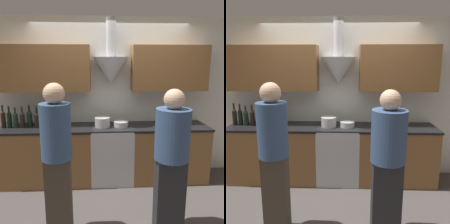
# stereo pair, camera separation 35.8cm
# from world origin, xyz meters

# --- Properties ---
(ground_plane) EXTENTS (12.00, 12.00, 0.00)m
(ground_plane) POSITION_xyz_m (0.00, 0.00, 0.00)
(ground_plane) COLOR #4C4744
(wall_back) EXTENTS (8.40, 0.55, 2.60)m
(wall_back) POSITION_xyz_m (-0.04, 0.61, 1.48)
(wall_back) COLOR silver
(wall_back) RESTS_ON ground_plane
(counter_left) EXTENTS (1.44, 0.62, 0.90)m
(counter_left) POSITION_xyz_m (-1.03, 0.35, 0.45)
(counter_left) COLOR brown
(counter_left) RESTS_ON ground_plane
(counter_right) EXTENTS (1.21, 0.62, 0.90)m
(counter_right) POSITION_xyz_m (0.92, 0.35, 0.45)
(counter_right) COLOR brown
(counter_right) RESTS_ON ground_plane
(stove_range) EXTENTS (0.65, 0.60, 0.90)m
(stove_range) POSITION_xyz_m (0.00, 0.35, 0.46)
(stove_range) COLOR silver
(stove_range) RESTS_ON ground_plane
(wine_bottle_0) EXTENTS (0.07, 0.07, 0.35)m
(wine_bottle_0) POSITION_xyz_m (-1.66, 0.37, 1.05)
(wine_bottle_0) COLOR black
(wine_bottle_0) RESTS_ON counter_left
(wine_bottle_1) EXTENTS (0.07, 0.07, 0.34)m
(wine_bottle_1) POSITION_xyz_m (-1.57, 0.37, 1.04)
(wine_bottle_1) COLOR black
(wine_bottle_1) RESTS_ON counter_left
(wine_bottle_2) EXTENTS (0.07, 0.07, 0.32)m
(wine_bottle_2) POSITION_xyz_m (-1.47, 0.36, 1.04)
(wine_bottle_2) COLOR black
(wine_bottle_2) RESTS_ON counter_left
(wine_bottle_3) EXTENTS (0.07, 0.07, 0.33)m
(wine_bottle_3) POSITION_xyz_m (-1.37, 0.35, 1.04)
(wine_bottle_3) COLOR black
(wine_bottle_3) RESTS_ON counter_left
(wine_bottle_4) EXTENTS (0.08, 0.08, 0.36)m
(wine_bottle_4) POSITION_xyz_m (-1.26, 0.36, 1.05)
(wine_bottle_4) COLOR black
(wine_bottle_4) RESTS_ON counter_left
(wine_bottle_5) EXTENTS (0.08, 0.08, 0.34)m
(wine_bottle_5) POSITION_xyz_m (-1.15, 0.35, 1.04)
(wine_bottle_5) COLOR black
(wine_bottle_5) RESTS_ON counter_left
(wine_bottle_6) EXTENTS (0.08, 0.08, 0.33)m
(wine_bottle_6) POSITION_xyz_m (-1.06, 0.36, 1.04)
(wine_bottle_6) COLOR black
(wine_bottle_6) RESTS_ON counter_left
(wine_bottle_7) EXTENTS (0.07, 0.07, 0.33)m
(wine_bottle_7) POSITION_xyz_m (-0.96, 0.37, 1.03)
(wine_bottle_7) COLOR black
(wine_bottle_7) RESTS_ON counter_left
(wine_bottle_8) EXTENTS (0.07, 0.07, 0.36)m
(wine_bottle_8) POSITION_xyz_m (-0.87, 0.37, 1.05)
(wine_bottle_8) COLOR black
(wine_bottle_8) RESTS_ON counter_left
(stock_pot) EXTENTS (0.23, 0.23, 0.15)m
(stock_pot) POSITION_xyz_m (-0.15, 0.32, 0.98)
(stock_pot) COLOR silver
(stock_pot) RESTS_ON stove_range
(mixing_bowl) EXTENTS (0.22, 0.22, 0.08)m
(mixing_bowl) POSITION_xyz_m (0.15, 0.32, 0.95)
(mixing_bowl) COLOR silver
(mixing_bowl) RESTS_ON stove_range
(orange_fruit) EXTENTS (0.07, 0.07, 0.07)m
(orange_fruit) POSITION_xyz_m (1.10, 0.49, 0.94)
(orange_fruit) COLOR orange
(orange_fruit) RESTS_ON counter_right
(person_foreground_left) EXTENTS (0.32, 0.32, 1.70)m
(person_foreground_left) POSITION_xyz_m (-0.66, -0.86, 0.95)
(person_foreground_left) COLOR #473D33
(person_foreground_left) RESTS_ON ground_plane
(person_foreground_right) EXTENTS (0.37, 0.37, 1.63)m
(person_foreground_right) POSITION_xyz_m (0.57, -0.88, 0.89)
(person_foreground_right) COLOR #28282D
(person_foreground_right) RESTS_ON ground_plane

